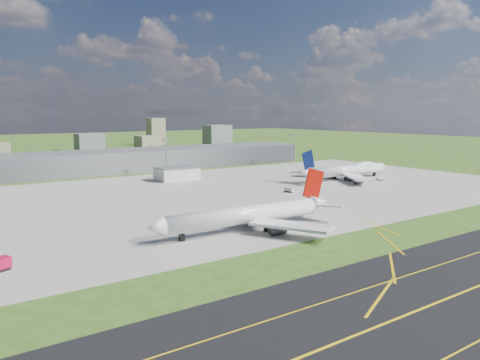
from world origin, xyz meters
TOP-DOWN VIEW (x-y plane):
  - ground at (0.00, 150.00)m, footprint 1400.00×1400.00m
  - apron at (10.00, 40.00)m, footprint 360.00×190.00m
  - terminal at (0.00, 165.00)m, footprint 300.00×42.00m
  - ops_building at (10.00, 100.00)m, footprint 26.00×16.00m
  - mast_center at (10.00, 115.00)m, footprint 3.50×2.00m
  - mast_east at (120.00, 115.00)m, footprint 3.50×2.00m
  - airliner_red_twin at (-28.10, -31.71)m, footprint 77.91×60.75m
  - airliner_blue_quad at (102.64, 39.62)m, footprint 78.89×61.96m
  - tug_yellow at (-12.93, -1.00)m, footprint 4.63×3.98m
  - van_white_near at (37.74, 22.62)m, footprint 3.57×5.48m
  - van_white_far at (115.14, 23.29)m, footprint 4.61×2.61m
  - bldg_c at (20.00, 310.00)m, footprint 26.00×20.00m
  - bldg_ce at (100.00, 350.00)m, footprint 22.00×24.00m
  - bldg_e at (180.00, 320.00)m, footprint 30.00×22.00m
  - bldg_tall_e at (140.00, 410.00)m, footprint 20.00×18.00m
  - tree_c at (-20.00, 280.00)m, footprint 8.10×8.10m
  - tree_e at (70.00, 275.00)m, footprint 7.65×7.65m
  - tree_far_e at (160.00, 285.00)m, footprint 6.30×6.30m

SIDE VIEW (x-z plane):
  - ground at x=0.00m, z-range 0.00..0.00m
  - apron at x=10.00m, z-range 0.00..0.08m
  - tug_yellow at x=-12.93m, z-range 0.03..1.99m
  - van_white_far at x=115.14m, z-range 0.02..2.32m
  - van_white_near at x=37.74m, z-range 0.01..2.59m
  - ops_building at x=10.00m, z-range 0.00..8.00m
  - tree_far_e at x=160.00m, z-range 0.68..8.38m
  - tree_e at x=70.00m, z-range 0.84..10.19m
  - airliner_red_twin at x=-28.10m, z-range -5.00..16.39m
  - airliner_blue_quad at x=102.64m, z-range -4.58..16.04m
  - tree_c at x=-20.00m, z-range 0.89..10.79m
  - terminal at x=0.00m, z-range 0.00..15.00m
  - bldg_ce at x=100.00m, z-range 0.00..16.00m
  - bldg_c at x=20.00m, z-range 0.00..22.00m
  - bldg_e at x=180.00m, z-range 0.00..28.00m
  - mast_center at x=10.00m, z-range 4.76..30.66m
  - mast_east at x=120.00m, z-range 4.76..30.66m
  - bldg_tall_e at x=140.00m, z-range 0.00..36.00m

